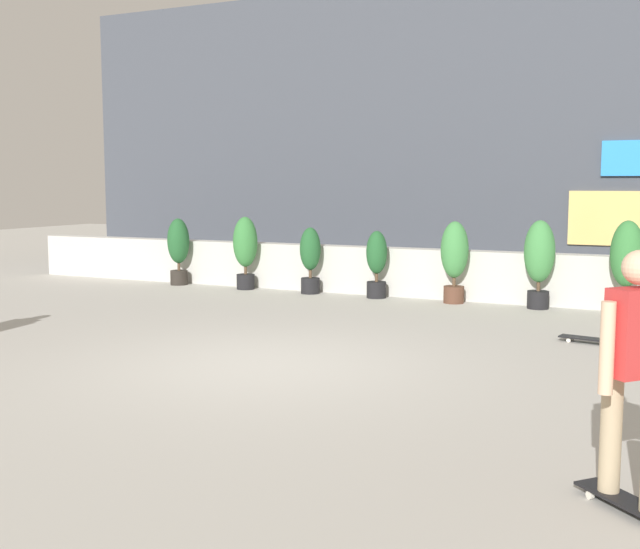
% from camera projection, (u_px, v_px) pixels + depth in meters
% --- Properties ---
extents(ground_plane, '(48.00, 48.00, 0.00)m').
position_uv_depth(ground_plane, '(265.00, 364.00, 9.15)').
color(ground_plane, '#B2AFA8').
extents(planter_wall, '(18.00, 0.40, 0.90)m').
position_uv_depth(planter_wall, '(424.00, 273.00, 14.48)').
color(planter_wall, beige).
rests_on(planter_wall, ground).
extents(building_backdrop, '(20.00, 2.08, 6.50)m').
position_uv_depth(building_backdrop, '(480.00, 133.00, 17.74)').
color(building_backdrop, '#424751').
rests_on(building_backdrop, ground).
extents(potted_plant_0, '(0.46, 0.46, 1.38)m').
position_uv_depth(potted_plant_0, '(178.00, 247.00, 16.23)').
color(potted_plant_0, '#2D2823').
rests_on(potted_plant_0, ground).
extents(potted_plant_1, '(0.49, 0.49, 1.45)m').
position_uv_depth(potted_plant_1, '(245.00, 248.00, 15.54)').
color(potted_plant_1, black).
rests_on(potted_plant_1, ground).
extents(potted_plant_2, '(0.40, 0.40, 1.27)m').
position_uv_depth(potted_plant_2, '(310.00, 257.00, 14.95)').
color(potted_plant_2, black).
rests_on(potted_plant_2, ground).
extents(potted_plant_3, '(0.39, 0.39, 1.24)m').
position_uv_depth(potted_plant_3, '(377.00, 262.00, 14.38)').
color(potted_plant_3, black).
rests_on(potted_plant_3, ground).
extents(potted_plant_4, '(0.49, 0.49, 1.44)m').
position_uv_depth(potted_plant_4, '(454.00, 256.00, 13.74)').
color(potted_plant_4, brown).
rests_on(potted_plant_4, ground).
extents(potted_plant_5, '(0.51, 0.51, 1.49)m').
position_uv_depth(potted_plant_5, '(539.00, 257.00, 13.11)').
color(potted_plant_5, black).
rests_on(potted_plant_5, ground).
extents(potted_plant_6, '(0.52, 0.52, 1.52)m').
position_uv_depth(potted_plant_6, '(627.00, 260.00, 12.53)').
color(potted_plant_6, brown).
rests_on(potted_plant_6, ground).
extents(skater_by_wall_right, '(0.73, 0.68, 1.70)m').
position_uv_depth(skater_by_wall_right, '(635.00, 369.00, 4.93)').
color(skater_by_wall_right, black).
rests_on(skater_by_wall_right, ground).
extents(skateboard_near_camera, '(0.82, 0.33, 0.08)m').
position_uv_depth(skateboard_near_camera, '(590.00, 339.00, 10.31)').
color(skateboard_near_camera, black).
rests_on(skateboard_near_camera, ground).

